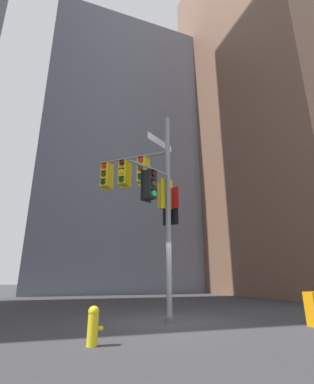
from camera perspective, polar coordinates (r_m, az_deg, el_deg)
name	(u,v)px	position (r m, az deg, el deg)	size (l,w,h in m)	color
ground	(170,322)	(9.67, 2.65, -25.40)	(120.00, 120.00, 0.00)	#38383A
building_tower_right	(288,100)	(35.39, 25.48, 16.91)	(17.87, 17.87, 40.64)	brown
building_mid_block	(117,166)	(36.41, -8.26, 5.29)	(17.95, 17.95, 30.58)	slate
signal_pole_assembly	(145,187)	(10.33, -2.48, 0.99)	(2.73, 2.94, 7.44)	gray
fire_hydrant	(93,325)	(6.52, -13.12, -25.26)	(0.33, 0.23, 0.78)	yellow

